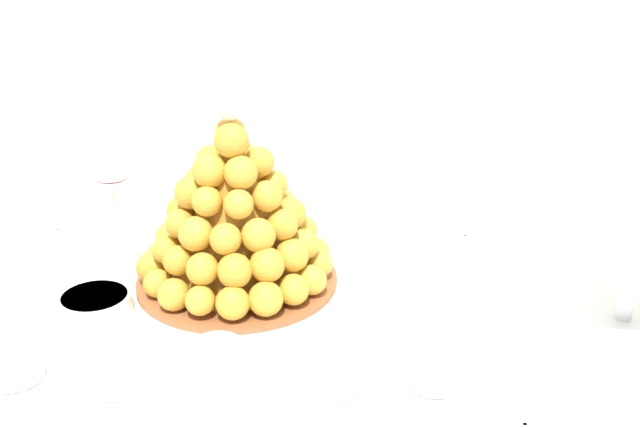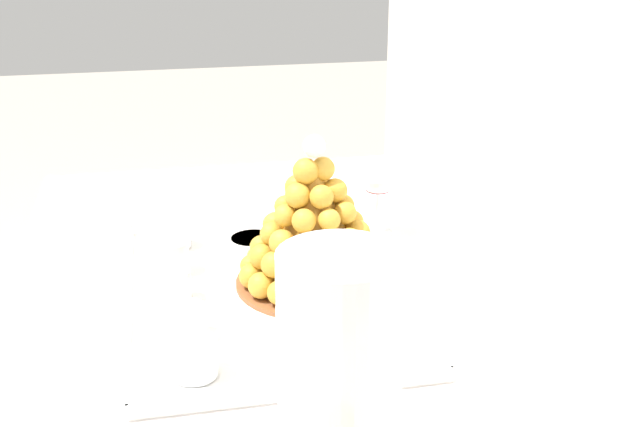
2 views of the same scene
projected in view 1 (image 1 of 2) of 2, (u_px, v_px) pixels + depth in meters
name	position (u px, v px, depth m)	size (l,w,h in m)	color
buffet_table	(328.00, 368.00, 1.03)	(1.66, 0.94, 0.77)	brown
serving_tray	(241.00, 319.00, 0.96)	(0.61, 0.44, 0.02)	white
croquembouche	(235.00, 214.00, 1.00)	(0.26, 0.26, 0.26)	brown
dessert_cup_left	(14.00, 360.00, 0.83)	(0.06, 0.06, 0.05)	silver
dessert_cup_mid_left	(117.00, 363.00, 0.82)	(0.06, 0.06, 0.06)	silver
dessert_cup_centre	(218.00, 367.00, 0.82)	(0.05, 0.05, 0.05)	silver
dessert_cup_mid_right	(338.00, 364.00, 0.82)	(0.06, 0.06, 0.05)	silver
dessert_cup_right	(435.00, 362.00, 0.82)	(0.06, 0.06, 0.05)	silver
creme_brulee_ramekin	(95.00, 303.00, 0.96)	(0.09, 0.09, 0.02)	white
wine_glass	(110.00, 168.00, 1.16)	(0.07, 0.07, 0.15)	silver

